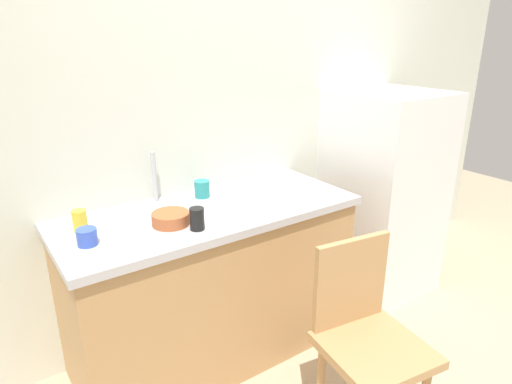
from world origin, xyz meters
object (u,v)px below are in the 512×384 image
object	(u,v)px
refrigerator	(382,194)
cup_blue	(87,237)
cup_teal	(202,189)
cup_black	(197,219)
chair	(366,335)
terracotta_bowl	(171,219)
cup_yellow	(80,221)

from	to	relation	value
refrigerator	cup_blue	distance (m)	1.93
cup_teal	cup_black	distance (m)	0.41
refrigerator	chair	size ratio (longest dim) A/B	1.52
terracotta_bowl	cup_blue	xyz separation A→B (m)	(-0.37, 0.00, 0.01)
chair	cup_teal	size ratio (longest dim) A/B	9.84
cup_teal	cup_black	size ratio (longest dim) A/B	0.89
cup_black	cup_teal	bearing A→B (deg)	58.66
cup_teal	cup_yellow	bearing A→B (deg)	-173.37
cup_black	refrigerator	bearing A→B (deg)	6.74
cup_black	cup_yellow	xyz separation A→B (m)	(-0.43, 0.28, -0.00)
cup_blue	refrigerator	bearing A→B (deg)	1.54
chair	cup_blue	size ratio (longest dim) A/B	10.72
cup_blue	cup_black	bearing A→B (deg)	-15.35
cup_teal	cup_yellow	world-z (taller)	cup_yellow
terracotta_bowl	cup_yellow	size ratio (longest dim) A/B	1.75
cup_blue	cup_black	xyz separation A→B (m)	(0.45, -0.12, 0.02)
cup_teal	cup_black	world-z (taller)	cup_black
chair	cup_blue	xyz separation A→B (m)	(-0.89, 0.75, 0.40)
cup_teal	cup_black	bearing A→B (deg)	-121.34
cup_blue	cup_teal	size ratio (longest dim) A/B	0.92
cup_blue	cup_yellow	world-z (taller)	cup_yellow
chair	cup_teal	xyz separation A→B (m)	(-0.22, 0.99, 0.41)
terracotta_bowl	cup_teal	world-z (taller)	cup_teal
refrigerator	chair	world-z (taller)	refrigerator
terracotta_bowl	cup_black	bearing A→B (deg)	-57.95
cup_black	cup_yellow	world-z (taller)	cup_black
chair	cup_black	bearing A→B (deg)	133.15
cup_black	chair	bearing A→B (deg)	-55.20
refrigerator	cup_blue	world-z (taller)	refrigerator
terracotta_bowl	cup_teal	distance (m)	0.37
cup_blue	cup_black	size ratio (longest dim) A/B	0.82
terracotta_bowl	cup_blue	world-z (taller)	cup_blue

